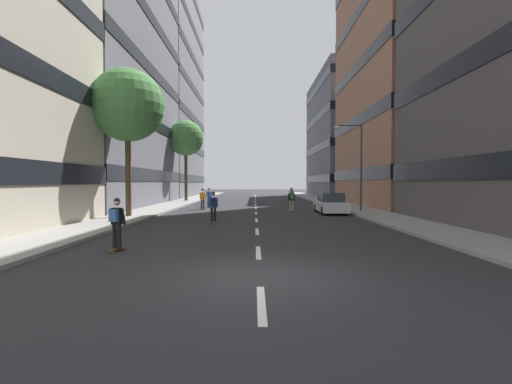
# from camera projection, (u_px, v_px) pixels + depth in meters

# --- Properties ---
(ground_plane) EXTENTS (162.82, 162.82, 0.00)m
(ground_plane) POSITION_uv_depth(u_px,v_px,m) (256.00, 205.00, 35.95)
(ground_plane) COLOR #28282B
(sidewalk_left) EXTENTS (3.06, 74.62, 0.14)m
(sidewalk_left) POSITION_uv_depth(u_px,v_px,m) (180.00, 203.00, 39.30)
(sidewalk_left) COLOR gray
(sidewalk_left) RESTS_ON ground_plane
(sidewalk_right) EXTENTS (3.06, 74.62, 0.14)m
(sidewalk_right) POSITION_uv_depth(u_px,v_px,m) (331.00, 203.00, 39.38)
(sidewalk_right) COLOR gray
(sidewalk_right) RESTS_ON ground_plane
(lane_markings) EXTENTS (0.16, 62.20, 0.01)m
(lane_markings) POSITION_uv_depth(u_px,v_px,m) (256.00, 205.00, 36.82)
(lane_markings) COLOR silver
(lane_markings) RESTS_ON ground_plane
(building_left_mid) EXTENTS (14.97, 23.15, 34.32)m
(building_left_mid) POSITION_uv_depth(u_px,v_px,m) (76.00, 25.00, 34.53)
(building_left_mid) COLOR slate
(building_left_mid) RESTS_ON ground_plane
(building_left_far) EXTENTS (14.97, 22.83, 33.32)m
(building_left_far) POSITION_uv_depth(u_px,v_px,m) (147.00, 91.00, 57.11)
(building_left_far) COLOR slate
(building_left_far) RESTS_ON ground_plane
(building_right_mid) EXTENTS (14.97, 18.11, 30.69)m
(building_right_mid) POSITION_uv_depth(u_px,v_px,m) (434.00, 45.00, 34.75)
(building_right_mid) COLOR #9E6B51
(building_right_mid) RESTS_ON ground_plane
(building_right_far) EXTENTS (14.97, 21.36, 18.92)m
(building_right_far) POSITION_uv_depth(u_px,v_px,m) (363.00, 137.00, 57.48)
(building_right_far) COLOR slate
(building_right_far) RESTS_ON ground_plane
(parked_car_near) EXTENTS (1.82, 4.40, 1.52)m
(parked_car_near) POSITION_uv_depth(u_px,v_px,m) (330.00, 204.00, 26.57)
(parked_car_near) COLOR silver
(parked_car_near) RESTS_ON ground_plane
(street_tree_near) EXTENTS (4.62, 4.62, 9.36)m
(street_tree_near) POSITION_uv_depth(u_px,v_px,m) (128.00, 106.00, 23.00)
(street_tree_near) COLOR #4C3823
(street_tree_near) RESTS_ON sidewalk_left
(street_tree_mid) EXTENTS (4.13, 4.13, 9.41)m
(street_tree_mid) POSITION_uv_depth(u_px,v_px,m) (186.00, 138.00, 42.58)
(street_tree_mid) COLOR #4C3823
(street_tree_mid) RESTS_ON sidewalk_left
(streetlamp_right) EXTENTS (2.13, 0.30, 6.50)m
(streetlamp_right) POSITION_uv_depth(u_px,v_px,m) (356.00, 158.00, 27.10)
(streetlamp_right) COLOR #3F3F44
(streetlamp_right) RESTS_ON sidewalk_right
(skater_0) EXTENTS (0.56, 0.92, 1.78)m
(skater_0) POSITION_uv_depth(u_px,v_px,m) (291.00, 195.00, 35.08)
(skater_0) COLOR brown
(skater_0) RESTS_ON ground_plane
(skater_1) EXTENTS (0.55, 0.92, 1.78)m
(skater_1) POSITION_uv_depth(u_px,v_px,m) (209.00, 197.00, 32.85)
(skater_1) COLOR brown
(skater_1) RESTS_ON ground_plane
(skater_2) EXTENTS (0.56, 0.92, 1.78)m
(skater_2) POSITION_uv_depth(u_px,v_px,m) (203.00, 198.00, 30.39)
(skater_2) COLOR brown
(skater_2) RESTS_ON ground_plane
(skater_3) EXTENTS (0.54, 0.91, 1.78)m
(skater_3) POSITION_uv_depth(u_px,v_px,m) (292.00, 199.00, 28.07)
(skater_3) COLOR brown
(skater_3) RESTS_ON ground_plane
(skater_4) EXTENTS (0.57, 0.92, 1.78)m
(skater_4) POSITION_uv_depth(u_px,v_px,m) (116.00, 221.00, 12.03)
(skater_4) COLOR brown
(skater_4) RESTS_ON ground_plane
(skater_5) EXTENTS (0.56, 0.92, 1.78)m
(skater_5) POSITION_uv_depth(u_px,v_px,m) (213.00, 205.00, 20.34)
(skater_5) COLOR brown
(skater_5) RESTS_ON ground_plane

